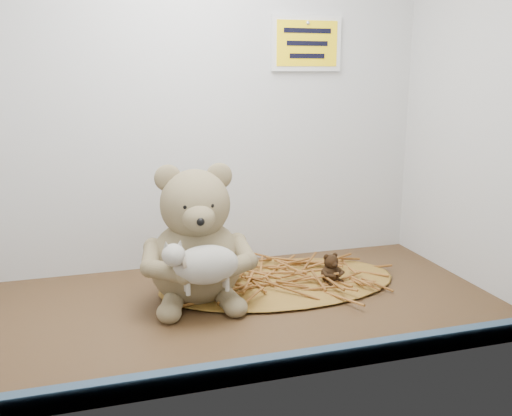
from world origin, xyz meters
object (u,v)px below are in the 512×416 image
object	(u,v)px
main_teddy	(195,234)
mini_teddy_brown	(331,266)
mini_teddy_tan	(228,264)
toy_lamb	(206,265)

from	to	relation	value
main_teddy	mini_teddy_brown	xyz separation A→B (cm)	(31.26, -0.32, -10.40)
main_teddy	mini_teddy_brown	size ratio (longest dim) A/B	4.39
main_teddy	mini_teddy_tan	world-z (taller)	main_teddy
main_teddy	toy_lamb	distance (cm)	11.18
mini_teddy_tan	mini_teddy_brown	size ratio (longest dim) A/B	1.07
mini_teddy_brown	main_teddy	bearing A→B (deg)	167.95
mini_teddy_brown	toy_lamb	bearing A→B (deg)	-173.16
main_teddy	toy_lamb	bearing A→B (deg)	-85.50
toy_lamb	mini_teddy_brown	size ratio (longest dim) A/B	2.49
main_teddy	toy_lamb	world-z (taller)	main_teddy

